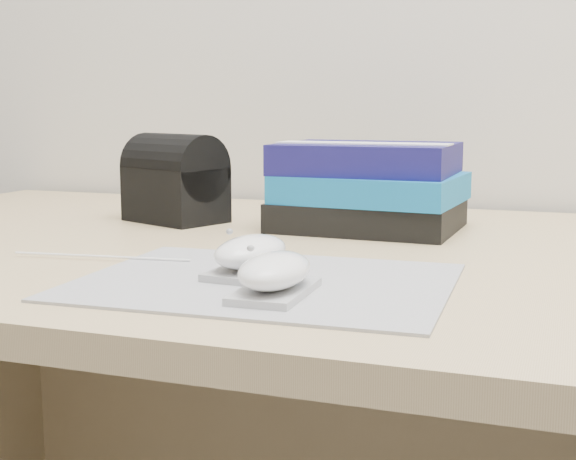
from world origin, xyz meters
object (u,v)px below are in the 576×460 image
(pouch, at_px, (175,179))
(desk, at_px, (393,425))
(mouse_front, at_px, (275,274))
(book_stack, at_px, (369,187))
(mouse_rear, at_px, (251,255))

(pouch, bearing_deg, desk, -9.97)
(mouse_front, height_order, book_stack, book_stack)
(mouse_rear, relative_size, pouch, 0.68)
(desk, height_order, mouse_front, mouse_front)
(desk, distance_m, pouch, 0.45)
(mouse_front, relative_size, book_stack, 0.42)
(mouse_rear, bearing_deg, desk, 70.20)
(book_stack, distance_m, pouch, 0.27)
(desk, xyz_separation_m, mouse_front, (-0.04, -0.32, 0.26))
(desk, bearing_deg, mouse_front, -96.66)
(desk, xyz_separation_m, pouch, (-0.33, 0.06, 0.29))
(desk, bearing_deg, mouse_rear, -109.80)
(desk, relative_size, mouse_rear, 14.91)
(pouch, bearing_deg, mouse_front, -52.35)
(mouse_rear, bearing_deg, pouch, 128.14)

